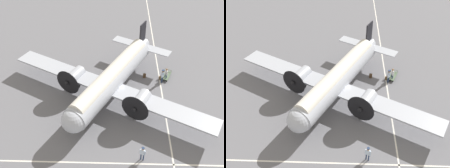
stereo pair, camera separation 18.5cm
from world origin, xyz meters
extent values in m
plane|color=slate|center=(0.00, 0.00, 0.00)|extent=(300.00, 300.00, 0.00)
cube|color=silver|center=(0.00, -9.44, 0.00)|extent=(120.00, 0.16, 0.01)
cube|color=silver|center=(5.93, 0.00, 0.00)|extent=(0.16, 120.00, 0.01)
cylinder|color=#ADB2BC|center=(0.00, 0.00, 2.40)|extent=(9.20, 14.08, 2.60)
cylinder|color=silver|center=(0.00, 0.00, 3.11)|extent=(8.18, 13.08, 1.82)
sphere|color=#ADB2BC|center=(-3.46, -6.42, 2.40)|extent=(2.47, 2.47, 2.47)
cylinder|color=#ADB2BC|center=(3.46, 6.42, 2.53)|extent=(2.61, 3.18, 1.43)
cube|color=black|center=(3.71, 6.89, 4.35)|extent=(0.88, 1.48, 2.99)
cube|color=#ADB2BC|center=(3.63, 6.74, 2.66)|extent=(7.66, 5.01, 0.10)
cube|color=#ADB2BC|center=(-0.51, -0.94, 2.07)|extent=(22.92, 13.78, 0.20)
cylinder|color=#ADB2BC|center=(3.09, -3.16, 2.09)|extent=(2.44, 2.87, 1.43)
cylinder|color=black|center=(2.44, -4.36, 2.09)|extent=(2.66, 1.46, 3.00)
sphere|color=black|center=(2.38, -4.47, 2.09)|extent=(0.50, 0.50, 0.50)
cylinder|color=#ADB2BC|center=(-4.33, 0.84, 2.09)|extent=(2.44, 2.87, 1.43)
cylinder|color=black|center=(-4.98, -0.37, 2.09)|extent=(2.66, 1.46, 3.00)
sphere|color=black|center=(-5.04, -0.48, 2.09)|extent=(0.50, 0.50, 0.50)
cylinder|color=#4C4C51|center=(3.20, -2.94, 1.04)|extent=(0.18, 0.18, 0.97)
cylinder|color=black|center=(3.20, -2.94, 0.55)|extent=(0.79, 1.11, 1.10)
cylinder|color=#4C4C51|center=(-4.22, 1.06, 1.04)|extent=(0.18, 0.18, 0.97)
cylinder|color=black|center=(-4.22, 1.06, 0.55)|extent=(0.79, 1.11, 1.10)
cylinder|color=#4C4C51|center=(-2.70, -5.01, 0.79)|extent=(0.14, 0.14, 0.88)
cylinder|color=black|center=(-2.70, -5.01, 0.35)|extent=(0.49, 0.70, 0.70)
cylinder|color=navy|center=(2.93, -8.90, 0.41)|extent=(0.12, 0.12, 0.83)
cylinder|color=navy|center=(3.15, -9.00, 0.41)|extent=(0.12, 0.12, 0.83)
cube|color=silver|center=(3.04, -8.95, 1.14)|extent=(0.44, 0.33, 0.62)
sphere|color=tan|center=(3.04, -8.95, 1.59)|extent=(0.28, 0.28, 0.28)
cylinder|color=silver|center=(2.81, -8.85, 1.10)|extent=(0.10, 0.10, 0.59)
cylinder|color=silver|center=(3.26, -9.05, 1.10)|extent=(0.10, 0.10, 0.59)
cube|color=navy|center=(3.08, -8.86, 1.21)|extent=(0.05, 0.03, 0.40)
cylinder|color=navy|center=(3.04, -8.95, 1.70)|extent=(0.38, 0.38, 0.07)
cylinder|color=navy|center=(6.58, 3.24, 0.41)|extent=(0.12, 0.12, 0.82)
cylinder|color=navy|center=(6.69, 3.03, 0.41)|extent=(0.12, 0.12, 0.82)
cube|color=white|center=(6.64, 3.14, 1.12)|extent=(0.35, 0.43, 0.61)
sphere|color=#8C6647|center=(6.64, 3.14, 1.56)|extent=(0.27, 0.27, 0.27)
cylinder|color=white|center=(6.52, 3.35, 1.09)|extent=(0.10, 0.10, 0.58)
cylinder|color=white|center=(6.75, 2.92, 1.09)|extent=(0.10, 0.10, 0.58)
cylinder|color=navy|center=(6.19, 2.68, 0.45)|extent=(0.13, 0.13, 0.89)
cylinder|color=navy|center=(6.06, 2.46, 0.45)|extent=(0.13, 0.13, 0.89)
cube|color=silver|center=(6.13, 2.57, 1.23)|extent=(0.40, 0.47, 0.67)
sphere|color=#8C6647|center=(6.13, 2.57, 1.71)|extent=(0.30, 0.30, 0.30)
cylinder|color=silver|center=(6.26, 2.80, 1.19)|extent=(0.10, 0.10, 0.64)
cylinder|color=silver|center=(5.99, 2.34, 1.19)|extent=(0.10, 0.10, 0.64)
cube|color=navy|center=(6.22, 2.51, 1.31)|extent=(0.04, 0.05, 0.43)
cylinder|color=navy|center=(6.13, 2.57, 1.84)|extent=(0.43, 0.43, 0.07)
cube|color=brown|center=(6.05, 3.16, 0.23)|extent=(0.48, 0.13, 0.46)
cube|color=#4A3520|center=(6.05, 3.16, 0.49)|extent=(0.17, 0.09, 0.02)
cube|color=#47331E|center=(4.01, 3.43, 0.31)|extent=(0.37, 0.17, 0.62)
cube|color=#312315|center=(4.01, 3.43, 0.65)|extent=(0.13, 0.12, 0.02)
cube|color=#4C6047|center=(6.77, 3.60, 0.30)|extent=(1.60, 2.16, 0.04)
cube|color=#4C6047|center=(7.13, 4.47, 0.54)|extent=(0.87, 0.39, 0.04)
cylinder|color=#4C6047|center=(7.53, 4.31, 0.43)|extent=(0.04, 0.04, 0.22)
cylinder|color=#4C6047|center=(6.73, 4.64, 0.43)|extent=(0.04, 0.04, 0.22)
cylinder|color=black|center=(6.82, 2.77, 0.14)|extent=(0.16, 0.28, 0.28)
cylinder|color=black|center=(6.14, 3.05, 0.14)|extent=(0.16, 0.28, 0.28)
cylinder|color=black|center=(7.39, 4.14, 0.14)|extent=(0.16, 0.28, 0.28)
cylinder|color=black|center=(6.71, 4.42, 0.14)|extent=(0.16, 0.28, 0.28)
camera|label=1|loc=(0.68, -24.69, 22.11)|focal=45.00mm
camera|label=2|loc=(0.87, -24.69, 22.11)|focal=45.00mm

